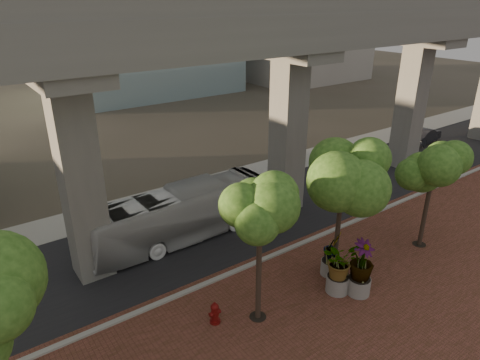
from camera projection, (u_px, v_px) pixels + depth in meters
ground at (222, 251)px, 22.19m from camera, size 160.00×160.00×0.00m
brick_plaza at (338, 344)px, 16.21m from camera, size 70.00×13.00×0.06m
asphalt_road at (203, 234)px, 23.68m from camera, size 90.00×8.00×0.04m
curb_strip at (245, 267)px, 20.67m from camera, size 70.00×0.25×0.16m
far_sidewalk at (159, 199)px, 27.78m from camera, size 90.00×3.00×0.06m
transit_viaduct at (197, 105)px, 20.80m from camera, size 72.00×5.60×12.40m
transit_bus at (181, 215)px, 22.75m from camera, size 10.46×2.57×2.91m
parked_car at (424, 136)px, 38.15m from camera, size 4.42×2.14×1.39m
fire_hydrant at (215, 313)px, 17.06m from camera, size 0.48×0.44×0.97m
planter_front at (340, 263)px, 18.48m from camera, size 2.23×2.23×2.45m
planter_right at (362, 263)px, 18.30m from camera, size 2.46×2.46×2.63m
planter_left at (332, 249)px, 19.72m from camera, size 2.05×2.05×2.26m
street_tree_near_west at (260, 218)px, 15.70m from camera, size 3.69×3.69×6.31m
street_tree_near_east at (343, 175)px, 18.23m from camera, size 4.23×4.23×7.00m
street_tree_far_east at (434, 168)px, 20.93m from camera, size 3.68×3.68×6.04m
streetlamp_east at (282, 115)px, 28.96m from camera, size 0.40×1.18×8.14m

